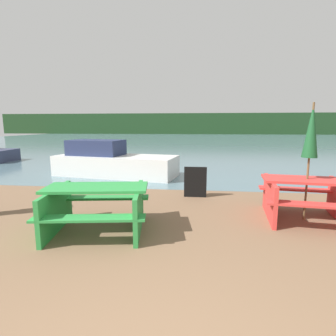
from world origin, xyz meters
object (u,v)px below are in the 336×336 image
at_px(umbrella_darkgreen, 311,131).
at_px(picnic_table_green, 97,204).
at_px(signboard, 195,182).
at_px(picnic_table_red, 306,196).
at_px(boat, 112,162).

bearing_deg(umbrella_darkgreen, picnic_table_green, -165.82).
bearing_deg(signboard, umbrella_darkgreen, -33.64).
height_order(picnic_table_green, umbrella_darkgreen, umbrella_darkgreen).
xyz_separation_m(picnic_table_red, signboard, (-2.06, 1.37, -0.09)).
distance_m(picnic_table_green, picnic_table_red, 3.79).
height_order(picnic_table_red, signboard, picnic_table_red).
bearing_deg(signboard, picnic_table_red, -33.64).
xyz_separation_m(picnic_table_green, umbrella_darkgreen, (3.67, 0.93, 1.19)).
bearing_deg(picnic_table_green, umbrella_darkgreen, 14.18).
distance_m(umbrella_darkgreen, signboard, 2.78).
bearing_deg(umbrella_darkgreen, signboard, 146.36).
xyz_separation_m(picnic_table_red, boat, (-4.99, 3.90, 0.00)).
bearing_deg(picnic_table_green, boat, 105.27).
xyz_separation_m(picnic_table_green, signboard, (1.62, 2.30, -0.08)).
height_order(picnic_table_green, picnic_table_red, picnic_table_red).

